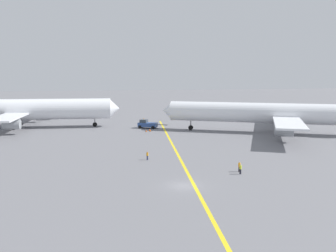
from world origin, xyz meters
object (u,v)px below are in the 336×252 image
(airliner_being_pushed, at_px, (276,114))
(traffic_cone_wingtip_starboard, at_px, (150,130))
(traffic_cone_nose_left, at_px, (146,131))
(airliner_at_gate_left, at_px, (27,110))
(ground_crew_wing_walker_right, at_px, (239,166))
(jet_bridge, at_px, (51,105))
(ground_crew_ramp_agent_by_cones, at_px, (147,156))
(ground_crew_marshaller_foreground, at_px, (240,169))
(pushback_tug, at_px, (147,124))
(traffic_cone_wingtip_port, at_px, (149,130))

(airliner_being_pushed, xyz_separation_m, traffic_cone_wingtip_starboard, (-31.75, 9.76, -4.86))
(airliner_being_pushed, bearing_deg, traffic_cone_nose_left, 163.95)
(airliner_at_gate_left, height_order, traffic_cone_wingtip_starboard, airliner_at_gate_left)
(ground_crew_wing_walker_right, bearing_deg, jet_bridge, 113.46)
(ground_crew_ramp_agent_by_cones, xyz_separation_m, ground_crew_marshaller_foreground, (12.64, -12.40, 0.03))
(pushback_tug, height_order, traffic_cone_wingtip_starboard, pushback_tug)
(traffic_cone_nose_left, height_order, jet_bridge, jet_bridge)
(ground_crew_ramp_agent_by_cones, distance_m, jet_bridge, 76.29)
(traffic_cone_nose_left, bearing_deg, airliner_being_pushed, -16.05)
(ground_crew_wing_walker_right, relative_size, jet_bridge, 0.10)
(traffic_cone_wingtip_starboard, height_order, traffic_cone_nose_left, same)
(ground_crew_ramp_agent_by_cones, bearing_deg, ground_crew_marshaller_foreground, -44.46)
(airliner_at_gate_left, distance_m, ground_crew_ramp_agent_by_cones, 54.13)
(ground_crew_ramp_agent_by_cones, relative_size, traffic_cone_nose_left, 2.57)
(pushback_tug, height_order, jet_bridge, jet_bridge)
(airliner_being_pushed, distance_m, jet_bridge, 78.86)
(pushback_tug, distance_m, ground_crew_wing_walker_right, 50.12)
(pushback_tug, distance_m, jet_bridge, 45.03)
(ground_crew_marshaller_foreground, distance_m, jet_bridge, 92.31)
(airliner_being_pushed, bearing_deg, traffic_cone_wingtip_port, 161.32)
(ground_crew_wing_walker_right, bearing_deg, traffic_cone_wingtip_starboard, 99.24)
(airliner_at_gate_left, relative_size, traffic_cone_wingtip_starboard, 87.26)
(ground_crew_ramp_agent_by_cones, bearing_deg, traffic_cone_wingtip_port, 79.98)
(traffic_cone_nose_left, bearing_deg, traffic_cone_wingtip_starboard, 13.00)
(ground_crew_ramp_agent_by_cones, bearing_deg, airliner_being_pushed, 30.92)
(ground_crew_wing_walker_right, xyz_separation_m, ground_crew_ramp_agent_by_cones, (-13.03, 11.07, -0.06))
(traffic_cone_wingtip_port, bearing_deg, pushback_tug, 87.99)
(traffic_cone_nose_left, distance_m, traffic_cone_wingtip_port, 1.71)
(airliner_at_gate_left, relative_size, airliner_being_pushed, 0.93)
(ground_crew_ramp_agent_by_cones, height_order, jet_bridge, jet_bridge)
(airliner_at_gate_left, xyz_separation_m, ground_crew_wing_walker_right, (40.57, -57.46, -4.40))
(pushback_tug, distance_m, ground_crew_marshaller_foreground, 51.38)
(ground_crew_wing_walker_right, relative_size, traffic_cone_wingtip_port, 2.75)
(ground_crew_wing_walker_right, distance_m, ground_crew_ramp_agent_by_cones, 17.09)
(traffic_cone_wingtip_starboard, xyz_separation_m, traffic_cone_wingtip_port, (-0.07, 1.01, 0.00))
(pushback_tug, relative_size, ground_crew_wing_walker_right, 4.97)
(ground_crew_ramp_agent_by_cones, relative_size, jet_bridge, 0.09)
(ground_crew_wing_walker_right, relative_size, traffic_cone_wingtip_starboard, 2.75)
(ground_crew_marshaller_foreground, bearing_deg, jet_bridge, 112.91)
(airliner_being_pushed, distance_m, traffic_cone_wingtip_starboard, 33.57)
(airliner_being_pushed, relative_size, traffic_cone_wingtip_port, 94.08)
(traffic_cone_wingtip_starboard, bearing_deg, pushback_tug, 88.97)
(airliner_being_pushed, height_order, traffic_cone_wingtip_port, airliner_being_pushed)
(ground_crew_ramp_agent_by_cones, height_order, ground_crew_marshaller_foreground, ground_crew_marshaller_foreground)
(traffic_cone_wingtip_starboard, distance_m, traffic_cone_wingtip_port, 1.01)
(airliner_being_pushed, xyz_separation_m, ground_crew_marshaller_foreground, (-25.08, -34.99, -4.32))
(pushback_tug, height_order, traffic_cone_nose_left, pushback_tug)
(airliner_at_gate_left, bearing_deg, traffic_cone_wingtip_port, -21.30)
(airliner_at_gate_left, distance_m, airliner_being_pushed, 69.46)
(ground_crew_ramp_agent_by_cones, bearing_deg, traffic_cone_nose_left, 81.54)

